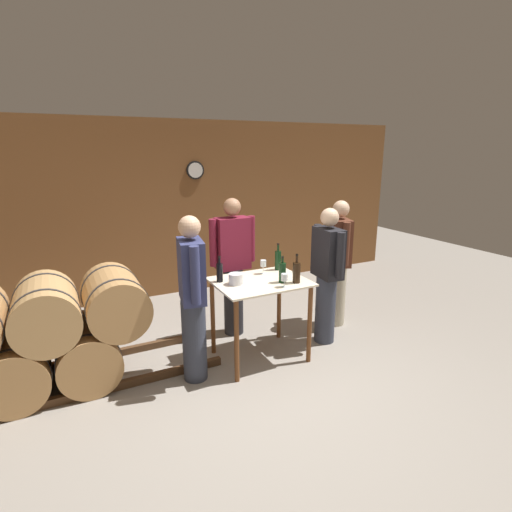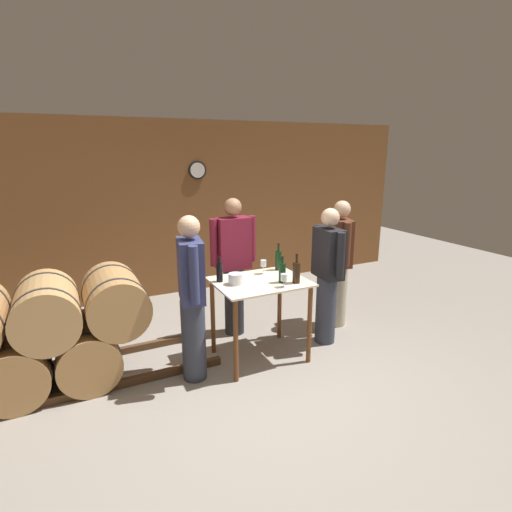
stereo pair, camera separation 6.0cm
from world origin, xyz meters
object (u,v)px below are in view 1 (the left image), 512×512
object	(u,v)px
person_visitor_with_scarf	(327,273)
wine_glass_near_left	(284,278)
ice_bucket	(236,279)
person_host	(192,296)
wine_bottle_far_left	(220,272)
wine_bottle_left	(282,272)
wine_bottle_right	(278,260)
person_visitor_near_door	(338,261)
wine_bottle_center	(297,272)
wine_glass_near_center	(263,264)
person_visitor_bearded	(233,264)

from	to	relation	value
person_visitor_with_scarf	wine_glass_near_left	bearing A→B (deg)	-159.30
ice_bucket	person_host	distance (m)	0.52
wine_bottle_far_left	wine_bottle_left	bearing A→B (deg)	-28.43
wine_glass_near_left	ice_bucket	world-z (taller)	wine_glass_near_left
wine_glass_near_left	wine_bottle_right	bearing A→B (deg)	66.34
ice_bucket	person_visitor_with_scarf	distance (m)	1.16
person_host	wine_bottle_right	bearing A→B (deg)	16.92
wine_bottle_right	person_visitor_with_scarf	distance (m)	0.60
wine_bottle_far_left	person_visitor_near_door	size ratio (longest dim) A/B	0.17
wine_glass_near_left	person_visitor_near_door	bearing A→B (deg)	27.93
person_visitor_with_scarf	wine_bottle_center	bearing A→B (deg)	-158.35
wine_glass_near_center	person_visitor_bearded	distance (m)	0.53
wine_glass_near_center	ice_bucket	world-z (taller)	wine_glass_near_center
wine_bottle_center	ice_bucket	xyz separation A→B (m)	(-0.59, 0.24, -0.06)
wine_bottle_left	wine_bottle_center	xyz separation A→B (m)	(0.13, -0.08, 0.01)
ice_bucket	person_visitor_bearded	bearing A→B (deg)	68.70
wine_bottle_right	wine_glass_near_left	world-z (taller)	wine_bottle_right
wine_glass_near_left	person_visitor_with_scarf	bearing A→B (deg)	20.70
wine_bottle_center	wine_glass_near_center	xyz separation A→B (m)	(-0.17, 0.43, -0.00)
wine_bottle_center	ice_bucket	bearing A→B (deg)	157.69
wine_bottle_center	person_visitor_near_door	bearing A→B (deg)	29.63
wine_bottle_center	person_host	bearing A→B (deg)	172.44
person_host	ice_bucket	bearing A→B (deg)	10.88
person_host	person_visitor_near_door	world-z (taller)	person_host
wine_glass_near_left	ice_bucket	distance (m)	0.51
wine_bottle_right	person_visitor_near_door	distance (m)	0.95
person_host	person_visitor_near_door	xyz separation A→B (m)	(2.09, 0.42, -0.02)
wine_glass_near_left	wine_bottle_left	bearing A→B (deg)	67.53
ice_bucket	wine_glass_near_left	bearing A→B (deg)	-36.39
wine_bottle_left	person_visitor_with_scarf	xyz separation A→B (m)	(0.69, 0.15, -0.16)
wine_bottle_far_left	wine_bottle_left	size ratio (longest dim) A/B	0.98
wine_bottle_far_left	person_visitor_with_scarf	size ratio (longest dim) A/B	0.17
wine_bottle_right	ice_bucket	xyz separation A→B (m)	(-0.65, -0.25, -0.06)
wine_glass_near_center	person_visitor_near_door	size ratio (longest dim) A/B	0.10
wine_bottle_right	wine_glass_near_center	bearing A→B (deg)	-165.10
wine_bottle_far_left	wine_bottle_left	distance (m)	0.66
wine_glass_near_center	person_visitor_with_scarf	bearing A→B (deg)	-15.95
ice_bucket	person_visitor_bearded	distance (m)	0.74
wine_bottle_left	wine_bottle_right	world-z (taller)	wine_bottle_right
wine_bottle_far_left	person_visitor_near_door	xyz separation A→B (m)	(1.70, 0.17, -0.14)
wine_glass_near_left	person_visitor_near_door	size ratio (longest dim) A/B	0.09
person_visitor_bearded	wine_glass_near_left	bearing A→B (deg)	-81.95
wine_bottle_center	person_visitor_with_scarf	size ratio (longest dim) A/B	0.19
person_visitor_bearded	wine_glass_near_center	bearing A→B (deg)	-72.40
wine_bottle_right	person_host	world-z (taller)	person_host
person_visitor_near_door	person_host	bearing A→B (deg)	-168.56
wine_bottle_left	wine_glass_near_left	world-z (taller)	wine_bottle_left
person_visitor_bearded	person_visitor_near_door	distance (m)	1.37
wine_bottle_far_left	person_visitor_near_door	world-z (taller)	person_visitor_near_door
wine_bottle_right	wine_glass_near_center	size ratio (longest dim) A/B	1.98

